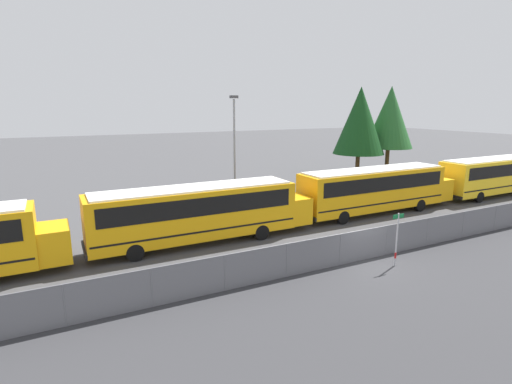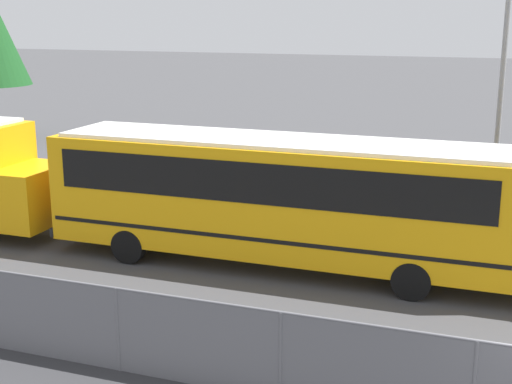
{
  "view_description": "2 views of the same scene",
  "coord_description": "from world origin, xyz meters",
  "px_view_note": "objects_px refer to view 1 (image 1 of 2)",
  "views": [
    {
      "loc": [
        -13.66,
        -14.59,
        7.71
      ],
      "look_at": [
        -2.44,
        7.25,
        2.4
      ],
      "focal_mm": 28.0,
      "sensor_mm": 36.0,
      "label": 1
    },
    {
      "loc": [
        -1.33,
        -10.23,
        6.31
      ],
      "look_at": [
        -7.47,
        6.78,
        1.77
      ],
      "focal_mm": 50.0,
      "sensor_mm": 36.0,
      "label": 2
    }
  ],
  "objects_px": {
    "school_bus_2": "(200,210)",
    "light_pole": "(234,149)",
    "street_sign": "(397,238)",
    "tree_1": "(390,117)",
    "school_bus_4": "(497,173)",
    "tree_0": "(360,121)",
    "school_bus_3": "(376,187)"
  },
  "relations": [
    {
      "from": "school_bus_3",
      "to": "light_pole",
      "type": "relative_size",
      "value": 1.56
    },
    {
      "from": "school_bus_4",
      "to": "light_pole",
      "type": "height_order",
      "value": "light_pole"
    },
    {
      "from": "school_bus_2",
      "to": "tree_0",
      "type": "distance_m",
      "value": 25.51
    },
    {
      "from": "street_sign",
      "to": "light_pole",
      "type": "xyz_separation_m",
      "value": [
        -2.52,
        13.5,
        3.17
      ]
    },
    {
      "from": "school_bus_2",
      "to": "school_bus_4",
      "type": "bearing_deg",
      "value": 0.13
    },
    {
      "from": "light_pole",
      "to": "school_bus_2",
      "type": "bearing_deg",
      "value": -129.24
    },
    {
      "from": "light_pole",
      "to": "school_bus_4",
      "type": "bearing_deg",
      "value": -14.48
    },
    {
      "from": "tree_1",
      "to": "school_bus_4",
      "type": "bearing_deg",
      "value": -83.91
    },
    {
      "from": "school_bus_2",
      "to": "light_pole",
      "type": "bearing_deg",
      "value": 50.76
    },
    {
      "from": "tree_0",
      "to": "tree_1",
      "type": "distance_m",
      "value": 4.02
    },
    {
      "from": "light_pole",
      "to": "tree_0",
      "type": "bearing_deg",
      "value": 19.72
    },
    {
      "from": "street_sign",
      "to": "tree_1",
      "type": "bearing_deg",
      "value": 45.99
    },
    {
      "from": "school_bus_4",
      "to": "street_sign",
      "type": "height_order",
      "value": "school_bus_4"
    },
    {
      "from": "school_bus_4",
      "to": "tree_1",
      "type": "height_order",
      "value": "tree_1"
    },
    {
      "from": "school_bus_2",
      "to": "school_bus_3",
      "type": "distance_m",
      "value": 13.57
    },
    {
      "from": "light_pole",
      "to": "school_bus_3",
      "type": "bearing_deg",
      "value": -32.33
    },
    {
      "from": "school_bus_3",
      "to": "light_pole",
      "type": "height_order",
      "value": "light_pole"
    },
    {
      "from": "school_bus_3",
      "to": "street_sign",
      "type": "distance_m",
      "value": 10.12
    },
    {
      "from": "school_bus_4",
      "to": "tree_1",
      "type": "relative_size",
      "value": 1.34
    },
    {
      "from": "school_bus_4",
      "to": "tree_0",
      "type": "xyz_separation_m",
      "value": [
        -5.25,
        12.01,
        4.23
      ]
    },
    {
      "from": "school_bus_2",
      "to": "light_pole",
      "type": "xyz_separation_m",
      "value": [
        4.8,
        5.88,
        2.67
      ]
    },
    {
      "from": "school_bus_3",
      "to": "school_bus_4",
      "type": "bearing_deg",
      "value": -1.14
    },
    {
      "from": "school_bus_2",
      "to": "school_bus_4",
      "type": "height_order",
      "value": "same"
    },
    {
      "from": "light_pole",
      "to": "tree_1",
      "type": "distance_m",
      "value": 22.16
    },
    {
      "from": "light_pole",
      "to": "tree_1",
      "type": "height_order",
      "value": "tree_1"
    },
    {
      "from": "street_sign",
      "to": "light_pole",
      "type": "distance_m",
      "value": 14.09
    },
    {
      "from": "tree_0",
      "to": "tree_1",
      "type": "relative_size",
      "value": 0.99
    },
    {
      "from": "light_pole",
      "to": "tree_1",
      "type": "xyz_separation_m",
      "value": [
        21.27,
        5.92,
        1.86
      ]
    },
    {
      "from": "street_sign",
      "to": "tree_1",
      "type": "distance_m",
      "value": 27.46
    },
    {
      "from": "tree_1",
      "to": "school_bus_2",
      "type": "bearing_deg",
      "value": -155.66
    },
    {
      "from": "school_bus_3",
      "to": "tree_1",
      "type": "xyz_separation_m",
      "value": [
        12.51,
        11.46,
        4.53
      ]
    },
    {
      "from": "tree_0",
      "to": "tree_1",
      "type": "bearing_deg",
      "value": -3.94
    }
  ]
}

